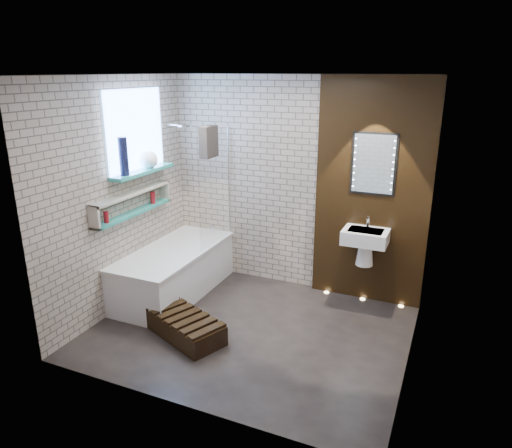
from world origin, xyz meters
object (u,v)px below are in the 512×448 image
at_px(washbasin, 365,241).
at_px(walnut_step, 184,326).
at_px(bathtub, 175,271).
at_px(led_mirror, 374,164).
at_px(bath_screen, 215,188).

distance_m(washbasin, walnut_step, 2.22).
height_order(bathtub, walnut_step, bathtub).
bearing_deg(walnut_step, washbasin, 42.75).
bearing_deg(led_mirror, washbasin, -90.00).
xyz_separation_m(washbasin, led_mirror, (0.00, 0.16, 0.86)).
bearing_deg(washbasin, bathtub, -163.99).
height_order(led_mirror, walnut_step, led_mirror).
bearing_deg(bath_screen, bathtub, -128.90).
relative_size(bathtub, washbasin, 3.00).
bearing_deg(walnut_step, led_mirror, 45.75).
height_order(washbasin, walnut_step, washbasin).
relative_size(washbasin, led_mirror, 0.83).
relative_size(bath_screen, washbasin, 2.41).
bearing_deg(bathtub, bath_screen, 51.10).
xyz_separation_m(led_mirror, walnut_step, (-1.55, -1.59, -1.55)).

